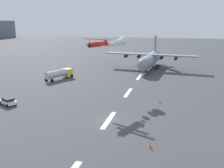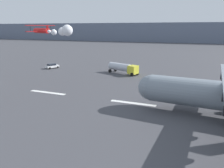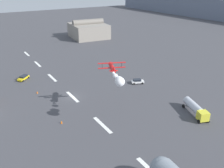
% 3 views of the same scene
% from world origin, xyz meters
% --- Properties ---
extents(runway_stripe_4, '(8.00, 0.90, 0.01)m').
position_xyz_m(runway_stripe_4, '(17.66, 0.00, 0.01)').
color(runway_stripe_4, white).
rests_on(runway_stripe_4, ground).
extents(runway_stripe_5, '(8.00, 0.90, 0.01)m').
position_xyz_m(runway_stripe_5, '(35.32, 0.00, 0.01)').
color(runway_stripe_5, white).
rests_on(runway_stripe_5, ground).
extents(mountain_ridge_distant, '(396.00, 16.00, 16.95)m').
position_xyz_m(mountain_ridge_distant, '(0.00, 167.62, 8.48)').
color(mountain_ridge_distant, slate).
rests_on(mountain_ridge_distant, ground).
extents(cargo_transport_plane, '(25.49, 32.85, 11.39)m').
position_xyz_m(cargo_transport_plane, '(48.84, -1.59, 3.47)').
color(cargo_transport_plane, gray).
rests_on(cargo_transport_plane, ground).
extents(stunt_biplane_red, '(13.28, 8.03, 2.11)m').
position_xyz_m(stunt_biplane_red, '(17.74, 3.80, 12.01)').
color(stunt_biplane_red, red).
extents(fuel_tanker_truck, '(9.46, 5.66, 2.90)m').
position_xyz_m(fuel_tanker_truck, '(26.33, 22.54, 1.74)').
color(fuel_tanker_truck, yellow).
rests_on(fuel_tanker_truck, ground).
extents(airport_staff_sedan, '(3.32, 4.47, 1.52)m').
position_xyz_m(airport_staff_sedan, '(2.50, 22.43, 0.81)').
color(airport_staff_sedan, white).
rests_on(airport_staff_sedan, ground).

